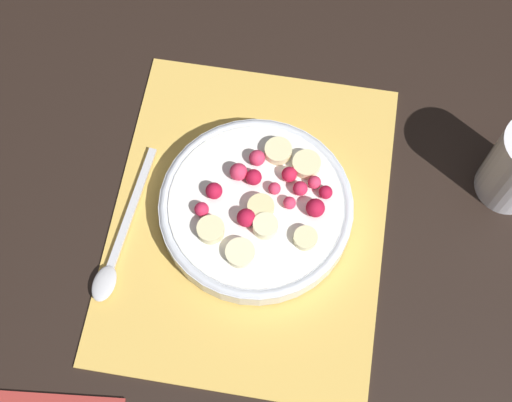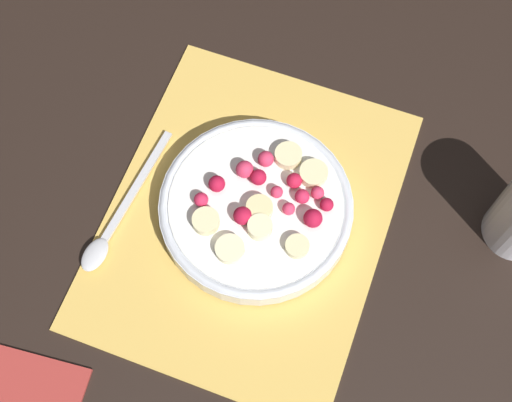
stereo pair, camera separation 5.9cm
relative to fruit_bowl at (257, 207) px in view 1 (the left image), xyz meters
The scene contains 4 objects.
ground_plane 0.03m from the fruit_bowl, 46.24° to the right, with size 3.00×3.00×0.00m, color black.
placemat 0.02m from the fruit_bowl, 46.24° to the right, with size 0.40×0.31×0.01m.
fruit_bowl is the anchor object (origin of this frame).
spoon 0.17m from the fruit_bowl, 63.45° to the right, with size 0.20×0.04×0.01m.
Camera 1 is at (0.30, 0.06, 0.77)m, focal length 50.00 mm.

